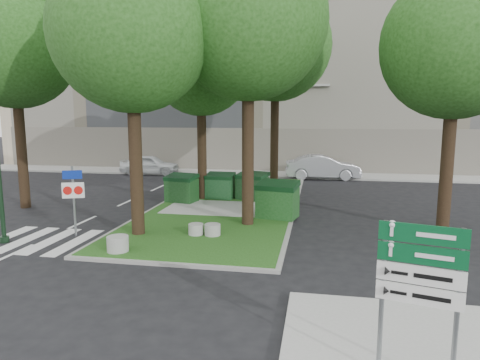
% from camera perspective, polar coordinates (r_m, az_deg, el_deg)
% --- Properties ---
extents(ground, '(120.00, 120.00, 0.00)m').
position_cam_1_polar(ground, '(12.58, -11.65, -10.92)').
color(ground, black).
rests_on(ground, ground).
extents(median_island, '(6.00, 16.00, 0.12)m').
position_cam_1_polar(median_island, '(19.82, -1.59, -3.30)').
color(median_island, '#1E4915').
rests_on(median_island, ground).
extents(median_kerb, '(6.30, 16.30, 0.10)m').
position_cam_1_polar(median_kerb, '(19.82, -1.59, -3.33)').
color(median_kerb, gray).
rests_on(median_kerb, ground).
extents(sidewalk_corner, '(5.00, 4.00, 0.12)m').
position_cam_1_polar(sidewalk_corner, '(8.74, 23.43, -20.27)').
color(sidewalk_corner, '#999993').
rests_on(sidewalk_corner, ground).
extents(building_sidewalk, '(42.00, 3.00, 0.12)m').
position_cam_1_polar(building_sidewalk, '(30.09, 1.65, 0.85)').
color(building_sidewalk, '#999993').
rests_on(building_sidewalk, ground).
extents(zebra_crossing, '(5.00, 3.00, 0.01)m').
position_cam_1_polar(zebra_crossing, '(15.55, -22.55, -7.58)').
color(zebra_crossing, silver).
rests_on(zebra_crossing, ground).
extents(apartment_building, '(41.00, 12.00, 16.00)m').
position_cam_1_polar(apartment_building, '(37.43, 3.53, 14.57)').
color(apartment_building, tan).
rests_on(apartment_building, ground).
extents(tree_median_near_left, '(5.20, 5.20, 10.53)m').
position_cam_1_polar(tree_median_near_left, '(15.10, -13.98, 20.43)').
color(tree_median_near_left, black).
rests_on(tree_median_near_left, ground).
extents(tree_median_near_right, '(5.60, 5.60, 11.46)m').
position_cam_1_polar(tree_median_near_right, '(16.16, 1.49, 22.31)').
color(tree_median_near_right, black).
rests_on(tree_median_near_right, ground).
extents(tree_median_mid, '(4.80, 4.80, 9.99)m').
position_cam_1_polar(tree_median_mid, '(20.93, -4.98, 16.36)').
color(tree_median_mid, black).
rests_on(tree_median_mid, ground).
extents(tree_median_far, '(5.80, 5.80, 11.93)m').
position_cam_1_polar(tree_median_far, '(23.49, 5.03, 18.83)').
color(tree_median_far, black).
rests_on(tree_median_far, ground).
extents(tree_street_left, '(5.40, 5.40, 11.00)m').
position_cam_1_polar(tree_street_left, '(21.67, -27.79, 16.95)').
color(tree_street_left, black).
rests_on(tree_street_left, ground).
extents(tree_street_right, '(5.00, 5.00, 10.06)m').
position_cam_1_polar(tree_street_right, '(16.87, 27.20, 17.32)').
color(tree_street_right, black).
rests_on(tree_street_right, ground).
extents(dumpster_a, '(1.59, 1.26, 1.31)m').
position_cam_1_polar(dumpster_a, '(20.31, -7.80, -1.10)').
color(dumpster_a, '#0E340F').
rests_on(dumpster_a, median_island).
extents(dumpster_b, '(1.41, 1.04, 1.26)m').
position_cam_1_polar(dumpster_b, '(20.98, -2.66, -0.79)').
color(dumpster_b, '#12401B').
rests_on(dumpster_b, median_island).
extents(dumpster_c, '(1.69, 1.43, 1.33)m').
position_cam_1_polar(dumpster_c, '(20.67, 1.66, -0.83)').
color(dumpster_c, black).
rests_on(dumpster_c, median_island).
extents(dumpster_d, '(1.78, 1.41, 1.47)m').
position_cam_1_polar(dumpster_d, '(17.09, 5.03, -2.66)').
color(dumpster_d, '#144315').
rests_on(dumpster_d, median_island).
extents(bollard_left, '(0.64, 0.64, 0.46)m').
position_cam_1_polar(bollard_left, '(13.49, -15.99, -8.17)').
color(bollard_left, '#999A95').
rests_on(bollard_left, median_island).
extents(bollard_right, '(0.52, 0.52, 0.37)m').
position_cam_1_polar(bollard_right, '(14.81, -5.89, -6.54)').
color(bollard_right, '#999995').
rests_on(bollard_right, median_island).
extents(bollard_mid, '(0.54, 0.54, 0.39)m').
position_cam_1_polar(bollard_mid, '(14.67, -3.69, -6.62)').
color(bollard_mid, gray).
rests_on(bollard_mid, median_island).
extents(litter_bin, '(0.36, 0.36, 0.63)m').
position_cam_1_polar(litter_bin, '(20.27, 3.54, -1.96)').
color(litter_bin, '#B9CB17').
rests_on(litter_bin, median_island).
extents(traffic_sign_pole, '(0.71, 0.29, 2.46)m').
position_cam_1_polar(traffic_sign_pole, '(15.75, -21.33, -1.43)').
color(traffic_sign_pole, slate).
rests_on(traffic_sign_pole, ground).
extents(directional_sign, '(1.21, 0.36, 2.48)m').
position_cam_1_polar(directional_sign, '(7.08, 22.87, -12.02)').
color(directional_sign, slate).
rests_on(directional_sign, sidewalk_corner).
extents(car_white, '(4.22, 2.02, 1.39)m').
position_cam_1_polar(car_white, '(30.81, -11.93, 2.04)').
color(car_white, white).
rests_on(car_white, ground).
extents(car_silver, '(4.93, 2.18, 1.57)m').
position_cam_1_polar(car_silver, '(28.40, 10.95, 1.70)').
color(car_silver, '#A4A5AC').
rests_on(car_silver, ground).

